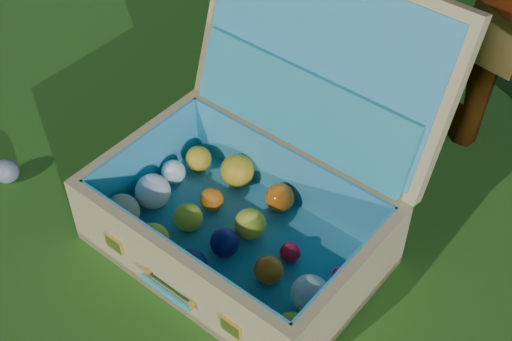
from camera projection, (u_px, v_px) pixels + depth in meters
The scene contains 3 objects.
ground at pixel (198, 313), 1.55m from camera, with size 60.00×60.00×0.00m, color #215114.
stray_ball at pixel (7, 171), 1.82m from camera, with size 0.06×0.06×0.06m, color #395D95.
suitcase at pixel (260, 175), 1.61m from camera, with size 0.71×0.68×0.59m.
Camera 1 is at (0.57, -0.69, 1.32)m, focal length 50.00 mm.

